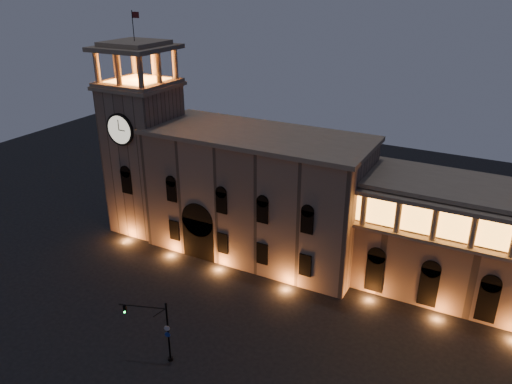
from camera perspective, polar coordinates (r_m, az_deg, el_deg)
ground at (r=56.98m, az=-8.84°, el=-16.78°), size 160.00×160.00×0.00m
government_building at (r=69.12m, az=0.01°, el=-0.27°), size 30.80×12.80×17.60m
clock_tower at (r=76.85m, az=-12.62°, el=4.61°), size 9.80×9.80×32.40m
traffic_light at (r=53.09m, az=-10.95°, el=-15.20°), size 4.97×1.93×7.14m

